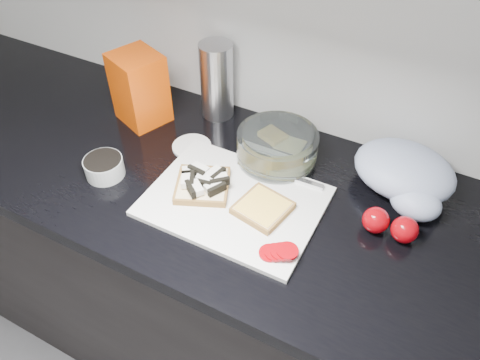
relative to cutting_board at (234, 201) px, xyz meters
name	(u,v)px	position (x,y,z in m)	size (l,w,h in m)	color
base_cabinet	(247,296)	(0.01, 0.06, -0.48)	(3.50, 0.60, 0.86)	black
countertop	(249,196)	(0.01, 0.06, -0.03)	(3.50, 0.64, 0.04)	black
cutting_board	(234,201)	(0.00, 0.00, 0.00)	(0.40, 0.30, 0.01)	silver
bread_left	(203,183)	(-0.09, 0.00, 0.02)	(0.17, 0.17, 0.04)	beige
bread_right	(263,208)	(0.07, 0.00, 0.01)	(0.14, 0.14, 0.02)	beige
tomato_slices	(279,252)	(0.16, -0.10, 0.01)	(0.09, 0.07, 0.02)	#92030A
knife	(291,178)	(0.09, 0.13, 0.01)	(0.23, 0.03, 0.01)	silver
seed_tub	(104,166)	(-0.33, -0.06, 0.02)	(0.10, 0.10, 0.05)	#ADB3B2
tub_lid	(192,147)	(-0.20, 0.13, 0.00)	(0.10, 0.10, 0.01)	silver
glass_bowl	(277,148)	(0.02, 0.18, 0.04)	(0.21, 0.21, 0.09)	silver
bread_bag	(140,88)	(-0.39, 0.18, 0.09)	(0.13, 0.12, 0.20)	red
steel_canister	(217,81)	(-0.21, 0.30, 0.10)	(0.09, 0.09, 0.22)	#B1B1B6
grocery_bag	(406,175)	(0.34, 0.23, 0.04)	(0.27, 0.24, 0.11)	#A5B5CC
whole_tomatoes	(390,225)	(0.35, 0.08, 0.02)	(0.12, 0.06, 0.06)	#92030A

